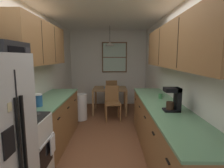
% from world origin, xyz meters
% --- Properties ---
extents(ground_plane, '(12.00, 12.00, 0.00)m').
position_xyz_m(ground_plane, '(0.00, 1.00, 0.00)').
color(ground_plane, brown).
extents(wall_left, '(0.10, 9.00, 2.55)m').
position_xyz_m(wall_left, '(-1.35, 1.00, 1.27)').
color(wall_left, white).
rests_on(wall_left, ground).
extents(wall_right, '(0.10, 9.00, 2.55)m').
position_xyz_m(wall_right, '(1.35, 1.00, 1.27)').
color(wall_right, white).
rests_on(wall_right, ground).
extents(wall_back, '(4.40, 0.10, 2.55)m').
position_xyz_m(wall_back, '(0.00, 3.65, 1.27)').
color(wall_back, white).
rests_on(wall_back, ground).
extents(ceiling_slab, '(4.40, 9.00, 0.08)m').
position_xyz_m(ceiling_slab, '(0.00, 1.00, 2.59)').
color(ceiling_slab, white).
extents(stove_range, '(0.66, 0.59, 1.10)m').
position_xyz_m(stove_range, '(-0.99, -0.59, 0.47)').
color(stove_range, white).
rests_on(stove_range, ground).
extents(microwave_over_range, '(0.39, 0.59, 0.34)m').
position_xyz_m(microwave_over_range, '(-1.11, -0.58, 1.68)').
color(microwave_over_range, black).
extents(counter_left, '(0.64, 1.88, 0.90)m').
position_xyz_m(counter_left, '(-1.00, 0.65, 0.45)').
color(counter_left, olive).
rests_on(counter_left, ground).
extents(upper_cabinets_left, '(0.33, 1.96, 0.76)m').
position_xyz_m(upper_cabinets_left, '(-1.14, 0.60, 1.90)').
color(upper_cabinets_left, olive).
extents(counter_right, '(0.64, 3.15, 0.90)m').
position_xyz_m(counter_right, '(1.00, 0.10, 0.45)').
color(counter_right, olive).
rests_on(counter_right, ground).
extents(upper_cabinets_right, '(0.33, 2.83, 0.68)m').
position_xyz_m(upper_cabinets_right, '(1.14, 0.05, 1.84)').
color(upper_cabinets_right, olive).
extents(dining_table, '(0.99, 0.84, 0.74)m').
position_xyz_m(dining_table, '(0.07, 2.62, 0.63)').
color(dining_table, olive).
rests_on(dining_table, ground).
extents(dining_chair_near, '(0.45, 0.45, 0.90)m').
position_xyz_m(dining_chair_near, '(0.15, 1.99, 0.50)').
color(dining_chair_near, olive).
rests_on(dining_chair_near, ground).
extents(dining_chair_far, '(0.44, 0.44, 0.90)m').
position_xyz_m(dining_chair_far, '(0.10, 3.25, 0.50)').
color(dining_chair_far, olive).
rests_on(dining_chair_far, ground).
extents(pendant_light, '(0.30, 0.30, 0.56)m').
position_xyz_m(pendant_light, '(0.07, 2.62, 2.04)').
color(pendant_light, black).
extents(back_window, '(0.86, 0.05, 1.03)m').
position_xyz_m(back_window, '(0.21, 3.58, 1.65)').
color(back_window, brown).
extents(trash_bin, '(0.34, 0.34, 0.69)m').
position_xyz_m(trash_bin, '(-0.70, 1.95, 0.35)').
color(trash_bin, white).
rests_on(trash_bin, ground).
extents(storage_canister, '(0.13, 0.13, 0.19)m').
position_xyz_m(storage_canister, '(-1.00, 0.03, 1.00)').
color(storage_canister, '#265999').
rests_on(storage_canister, counter_left).
extents(dish_towel, '(0.02, 0.16, 0.24)m').
position_xyz_m(dish_towel, '(-0.64, -0.44, 0.50)').
color(dish_towel, white).
extents(coffee_maker, '(0.22, 0.18, 0.34)m').
position_xyz_m(coffee_maker, '(1.04, -0.20, 1.08)').
color(coffee_maker, black).
rests_on(coffee_maker, counter_right).
extents(mug_by_coffeemaker, '(0.11, 0.08, 0.09)m').
position_xyz_m(mug_by_coffeemaker, '(1.06, 0.58, 0.95)').
color(mug_by_coffeemaker, '#3F7F4C').
rests_on(mug_by_coffeemaker, counter_right).
extents(table_serving_bowl, '(0.20, 0.20, 0.06)m').
position_xyz_m(table_serving_bowl, '(0.00, 2.56, 0.77)').
color(table_serving_bowl, '#4C7299').
rests_on(table_serving_bowl, dining_table).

